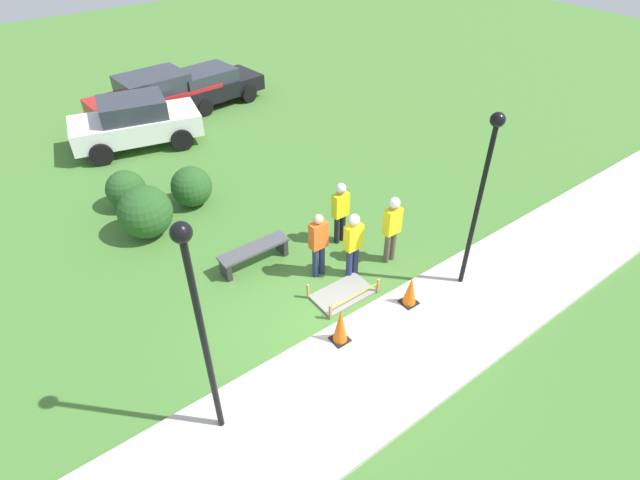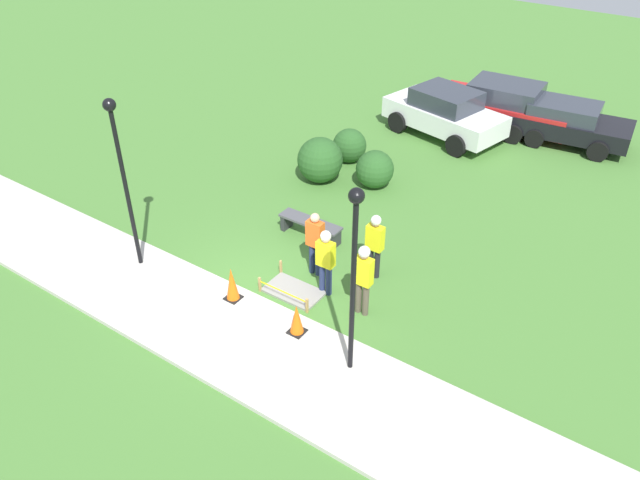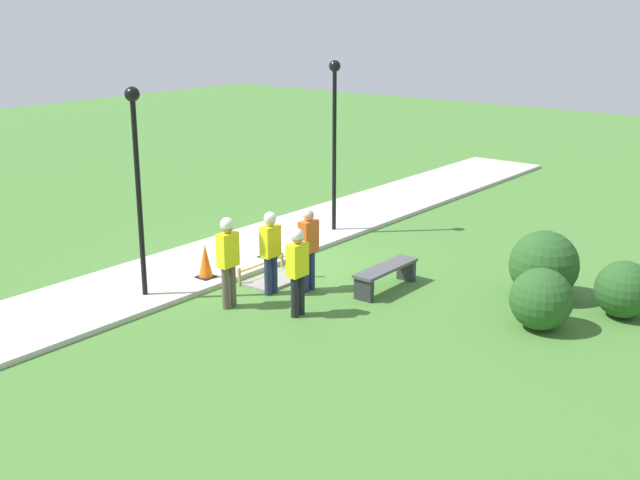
{
  "view_description": "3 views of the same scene",
  "coord_description": "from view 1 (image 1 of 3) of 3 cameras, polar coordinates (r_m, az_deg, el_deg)",
  "views": [
    {
      "loc": [
        -4.44,
        -5.45,
        7.65
      ],
      "look_at": [
        0.86,
        1.61,
        0.87
      ],
      "focal_mm": 28.0,
      "sensor_mm": 36.0,
      "label": 1
    },
    {
      "loc": [
        7.54,
        -8.17,
        9.01
      ],
      "look_at": [
        0.87,
        1.5,
        1.0
      ],
      "focal_mm": 35.0,
      "sensor_mm": 36.0,
      "label": 2
    },
    {
      "loc": [
        12.46,
        11.06,
        5.52
      ],
      "look_at": [
        0.48,
        1.59,
        1.01
      ],
      "focal_mm": 45.0,
      "sensor_mm": 36.0,
      "label": 3
    }
  ],
  "objects": [
    {
      "name": "traffic_cone_far_patch",
      "position": [
        10.66,
        10.29,
        -5.72
      ],
      "size": [
        0.34,
        0.34,
        0.71
      ],
      "color": "black",
      "rests_on": "sidewalk"
    },
    {
      "name": "worker_supervisor",
      "position": [
        10.95,
        3.83,
        -0.07
      ],
      "size": [
        0.4,
        0.24,
        1.67
      ],
      "color": "navy",
      "rests_on": "ground_plane"
    },
    {
      "name": "worker_assistant",
      "position": [
        11.43,
        8.26,
        1.78
      ],
      "size": [
        0.4,
        0.25,
        1.76
      ],
      "color": "brown",
      "rests_on": "ground_plane"
    },
    {
      "name": "shrub_rounded_mid",
      "position": [
        14.05,
        -14.48,
        5.93
      ],
      "size": [
        1.11,
        1.11,
        1.11
      ],
      "color": "#285623",
      "rests_on": "ground_plane"
    },
    {
      "name": "wet_concrete_patch",
      "position": [
        11.03,
        2.65,
        -6.16
      ],
      "size": [
        1.37,
        0.83,
        0.38
      ],
      "color": "gray",
      "rests_on": "ground_plane"
    },
    {
      "name": "worker_trainee",
      "position": [
        11.97,
        2.35,
        3.64
      ],
      "size": [
        0.4,
        0.24,
        1.67
      ],
      "color": "black",
      "rests_on": "ground_plane"
    },
    {
      "name": "lamppost_far",
      "position": [
        7.0,
        -13.82,
        -7.82
      ],
      "size": [
        0.28,
        0.28,
        4.15
      ],
      "color": "black",
      "rests_on": "sidewalk"
    },
    {
      "name": "parked_car_white",
      "position": [
        17.68,
        -20.35,
        12.54
      ],
      "size": [
        4.31,
        2.7,
        1.62
      ],
      "rotation": [
        0.0,
        0.0,
        -0.23
      ],
      "color": "white",
      "rests_on": "ground_plane"
    },
    {
      "name": "park_bench",
      "position": [
        11.71,
        -7.53,
        -1.43
      ],
      "size": [
        1.72,
        0.44,
        0.49
      ],
      "color": "#2D2D33",
      "rests_on": "ground_plane"
    },
    {
      "name": "traffic_cone_near_patch",
      "position": [
        9.73,
        2.35,
        -9.74
      ],
      "size": [
        0.34,
        0.34,
        0.82
      ],
      "color": "black",
      "rests_on": "sidewalk"
    },
    {
      "name": "bystander_in_orange_shirt",
      "position": [
        10.96,
        -0.17,
        -0.23
      ],
      "size": [
        0.4,
        0.22,
        1.66
      ],
      "color": "navy",
      "rests_on": "ground_plane"
    },
    {
      "name": "ground_plane",
      "position": [
        10.39,
        1.56,
        -9.9
      ],
      "size": [
        60.0,
        60.0,
        0.0
      ],
      "primitive_type": "plane",
      "color": "#477A33"
    },
    {
      "name": "parked_car_black",
      "position": [
        20.35,
        -12.92,
        16.72
      ],
      "size": [
        4.46,
        2.29,
        1.35
      ],
      "rotation": [
        0.0,
        0.0,
        0.1
      ],
      "color": "black",
      "rests_on": "ground_plane"
    },
    {
      "name": "parked_car_red",
      "position": [
        19.63,
        -18.36,
        15.31
      ],
      "size": [
        4.67,
        2.36,
        1.59
      ],
      "rotation": [
        0.0,
        0.0,
        0.06
      ],
      "color": "red",
      "rests_on": "ground_plane"
    },
    {
      "name": "shrub_rounded_far",
      "position": [
        14.51,
        -21.3,
        5.38
      ],
      "size": [
        1.06,
        1.06,
        1.06
      ],
      "color": "#285623",
      "rests_on": "ground_plane"
    },
    {
      "name": "shrub_rounded_near",
      "position": [
        13.12,
        -19.33,
        3.05
      ],
      "size": [
        1.34,
        1.34,
        1.34
      ],
      "color": "#285623",
      "rests_on": "ground_plane"
    },
    {
      "name": "lamppost_near",
      "position": [
        10.19,
        18.2,
        6.5
      ],
      "size": [
        0.28,
        0.28,
        3.99
      ],
      "color": "black",
      "rests_on": "sidewalk"
    },
    {
      "name": "sidewalk",
      "position": [
        9.74,
        6.39,
        -14.12
      ],
      "size": [
        28.0,
        2.58,
        0.1
      ],
      "color": "#BCB7AD",
      "rests_on": "ground_plane"
    }
  ]
}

